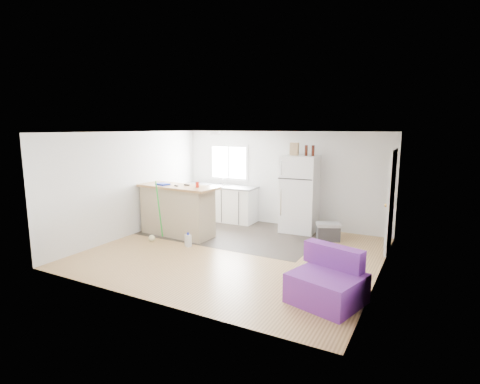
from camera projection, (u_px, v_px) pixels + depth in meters
name	position (u px, v px, depth m)	size (l,w,h in m)	color
room	(235.00, 194.00, 7.38)	(5.51, 5.01, 2.41)	olive
vinyl_zone	(234.00, 232.00, 9.01)	(4.05, 2.50, 0.00)	#312B25
window	(229.00, 162.00, 10.20)	(1.18, 0.06, 0.98)	white
interior_door	(391.00, 202.00, 7.49)	(0.11, 0.92, 2.10)	white
ceiling_fixture	(215.00, 133.00, 8.78)	(0.30, 0.30, 0.07)	white
kitchen_cabinets	(219.00, 202.00, 10.17)	(2.14, 0.69, 1.24)	white
peninsula	(177.00, 210.00, 8.69)	(1.95, 0.85, 1.18)	tan
refrigerator	(300.00, 194.00, 8.97)	(0.85, 0.81, 1.84)	white
cooler	(328.00, 232.00, 8.34)	(0.61, 0.53, 0.39)	#2F2F32
purple_seat	(328.00, 283.00, 5.39)	(1.13, 1.10, 0.76)	purple
cleaner_jug	(188.00, 240.00, 7.91)	(0.17, 0.15, 0.30)	silver
mop	(154.00, 231.00, 8.27)	(0.29, 0.38, 1.38)	green
red_cup	(197.00, 185.00, 8.31)	(0.08, 0.08, 0.12)	red
blue_tray	(163.00, 184.00, 8.68)	(0.30, 0.22, 0.04)	#142DC2
tool_a	(187.00, 185.00, 8.58)	(0.14, 0.05, 0.03)	black
tool_b	(176.00, 186.00, 8.46)	(0.10, 0.04, 0.03)	black
cardboard_box	(294.00, 149.00, 8.84)	(0.20, 0.10, 0.30)	tan
bottle_left	(306.00, 151.00, 8.67)	(0.07, 0.07, 0.25)	#3D140B
bottle_right	(313.00, 151.00, 8.62)	(0.07, 0.07, 0.25)	#3D140B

